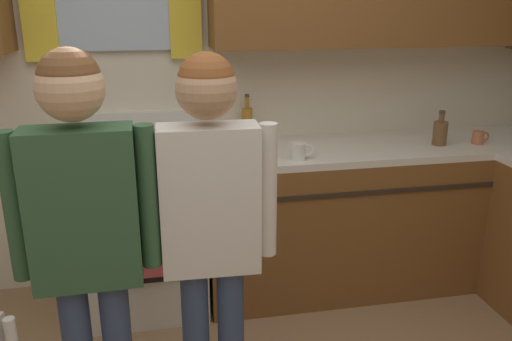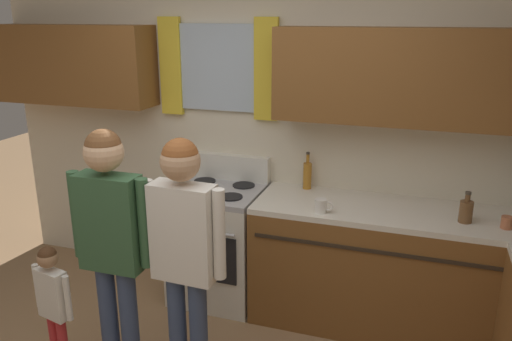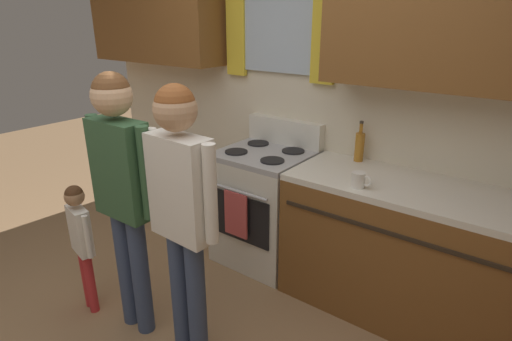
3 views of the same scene
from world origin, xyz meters
The scene contains 9 objects.
back_wall_unit centered at (0.04, 1.82, 1.48)m, with size 4.60×0.42×2.60m.
kitchen_counter_run centered at (1.50, 1.13, 0.45)m, with size 2.24×2.09×0.90m.
stove_oven centered at (-0.29, 1.54, 0.47)m, with size 0.66×0.67×1.10m.
bottle_squat_brown centered at (1.46, 1.46, 0.98)m, with size 0.08×0.08×0.21m.
bottle_oil_amber centered at (0.35, 1.78, 1.01)m, with size 0.06×0.06×0.29m.
cup_terracotta centered at (1.70, 1.44, 0.94)m, with size 0.11×0.07×0.08m.
mug_ceramic_white centered at (0.55, 1.33, 0.95)m, with size 0.13×0.08×0.09m.
adult_holding_child centered at (-0.45, 0.41, 1.00)m, with size 0.50×0.22×1.59m.
adult_in_plaid centered at (-0.02, 0.45, 0.99)m, with size 0.49×0.21×1.57m.
Camera 1 is at (-0.20, -1.32, 1.74)m, focal length 37.22 mm.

